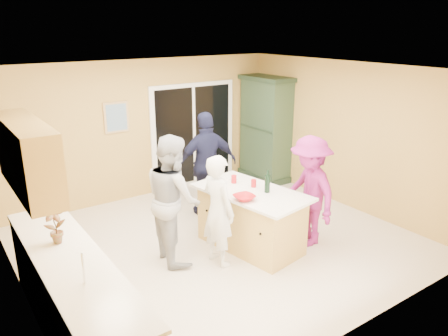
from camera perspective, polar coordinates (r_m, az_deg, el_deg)
floor at (r=6.80m, az=-0.56°, el=-9.69°), size 5.50×5.50×0.00m
ceiling at (r=6.04m, az=-0.64°, el=12.68°), size 5.50×5.00×0.10m
wall_back at (r=8.41m, az=-10.30°, el=4.98°), size 5.50×0.10×2.60m
wall_front at (r=4.59m, az=17.44°, el=-6.88°), size 5.50×0.10×2.60m
wall_left at (r=5.35m, az=-25.79°, el=-4.32°), size 0.10×5.00×2.60m
wall_right at (r=8.12m, az=15.68°, el=4.12°), size 0.10×5.00×2.60m
left_cabinet_run at (r=4.86m, az=-18.44°, el=-16.91°), size 0.65×3.05×1.24m
upper_cabinets at (r=5.01m, az=-24.33°, el=1.42°), size 0.35×1.60×0.75m
sliding_door at (r=8.91m, az=-3.99°, el=4.32°), size 1.90×0.07×2.10m
framed_picture at (r=8.12m, az=-13.88°, el=6.44°), size 0.46×0.04×0.56m
kitchen_island at (r=6.53m, az=3.52°, el=-6.88°), size 1.18×1.82×0.89m
green_hutch at (r=9.28m, az=5.50°, el=4.95°), size 0.63×1.19×2.19m
woman_white at (r=5.95m, az=-0.78°, el=-5.57°), size 0.43×0.60×1.57m
woman_grey at (r=6.07m, az=-6.64°, el=-3.99°), size 0.81×0.97×1.80m
woman_navy at (r=7.46m, az=-2.22°, el=0.45°), size 1.14×0.66×1.82m
woman_magenta at (r=6.60m, az=11.09°, el=-2.98°), size 0.82×1.18×1.67m
serving_bowl at (r=6.00m, az=2.66°, el=-3.88°), size 0.31×0.31×0.07m
tulip_vase at (r=5.01m, az=-21.24°, el=-6.87°), size 0.26×0.20×0.45m
tumbler_near at (r=6.48m, az=3.89°, el=-1.99°), size 0.10×0.10×0.11m
tumbler_far at (r=6.62m, az=1.30°, el=-1.46°), size 0.09×0.09×0.12m
wine_bottle at (r=6.26m, az=5.68°, el=-2.03°), size 0.08×0.08×0.34m
white_plate at (r=6.84m, az=1.14°, el=-1.30°), size 0.26×0.26×0.01m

